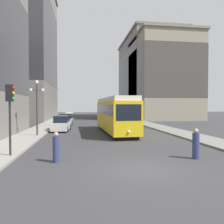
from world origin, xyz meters
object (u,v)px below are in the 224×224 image
object	(u,v)px
transit_bus	(121,112)
pedestrian_crossing_near	(196,145)
lamp_post_left_near	(37,99)
pedestrian_crossing_far	(56,148)
parked_car_left_near	(62,124)
traffic_light_near_left	(10,101)
parked_car_left_mid	(66,120)
streetcar	(115,114)

from	to	relation	value
transit_bus	pedestrian_crossing_near	distance (m)	26.92
transit_bus	lamp_post_left_near	bearing A→B (deg)	-123.47
pedestrian_crossing_far	lamp_post_left_near	xyz separation A→B (m)	(-2.92, 10.10, 2.91)
transit_bus	parked_car_left_near	xyz separation A→B (m)	(-9.51, -11.63, -1.10)
traffic_light_near_left	lamp_post_left_near	size ratio (longest dim) A/B	0.76
pedestrian_crossing_far	traffic_light_near_left	xyz separation A→B (m)	(-2.70, 1.37, 2.52)
parked_car_left_near	parked_car_left_mid	bearing A→B (deg)	93.33
streetcar	transit_bus	world-z (taller)	streetcar
pedestrian_crossing_far	traffic_light_near_left	world-z (taller)	traffic_light_near_left
transit_bus	streetcar	bearing A→B (deg)	-102.21
pedestrian_crossing_near	lamp_post_left_near	bearing A→B (deg)	5.97
parked_car_left_near	streetcar	bearing A→B (deg)	-20.37
streetcar	lamp_post_left_near	distance (m)	8.41
lamp_post_left_near	streetcar	bearing A→B (deg)	15.06
transit_bus	parked_car_left_mid	xyz separation A→B (m)	(-9.51, -4.63, -1.10)
parked_car_left_mid	traffic_light_near_left	xyz separation A→B (m)	(-1.68, -20.55, 2.42)
transit_bus	pedestrian_crossing_near	xyz separation A→B (m)	(-0.79, -26.89, -1.15)
transit_bus	parked_car_left_near	size ratio (longest dim) A/B	2.43
pedestrian_crossing_near	transit_bus	bearing A→B (deg)	-41.21
pedestrian_crossing_near	pedestrian_crossing_far	distance (m)	7.71
transit_bus	pedestrian_crossing_far	world-z (taller)	transit_bus
parked_car_left_mid	pedestrian_crossing_far	size ratio (longest dim) A/B	3.07
traffic_light_near_left	lamp_post_left_near	bearing A→B (deg)	91.43
parked_car_left_mid	pedestrian_crossing_near	world-z (taller)	parked_car_left_mid
streetcar	pedestrian_crossing_far	world-z (taller)	streetcar
parked_car_left_near	pedestrian_crossing_near	distance (m)	17.57
streetcar	parked_car_left_near	bearing A→B (deg)	154.11
streetcar	pedestrian_crossing_near	distance (m)	12.93
parked_car_left_near	pedestrian_crossing_near	world-z (taller)	parked_car_left_near
transit_bus	parked_car_left_near	bearing A→B (deg)	-127.98
transit_bus	traffic_light_near_left	size ratio (longest dim) A/B	2.87
parked_car_left_mid	traffic_light_near_left	size ratio (longest dim) A/B	1.22
pedestrian_crossing_near	parked_car_left_mid	bearing A→B (deg)	-18.13
streetcar	pedestrian_crossing_near	world-z (taller)	streetcar
streetcar	traffic_light_near_left	bearing A→B (deg)	-127.72
parked_car_left_mid	traffic_light_near_left	bearing A→B (deg)	-93.86
streetcar	parked_car_left_near	distance (m)	6.75
transit_bus	traffic_light_near_left	bearing A→B (deg)	-112.68
streetcar	pedestrian_crossing_far	bearing A→B (deg)	-114.65
streetcar	pedestrian_crossing_near	bearing A→B (deg)	-80.33
transit_bus	traffic_light_near_left	xyz separation A→B (m)	(-11.19, -25.17, 1.32)
transit_bus	parked_car_left_near	world-z (taller)	transit_bus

